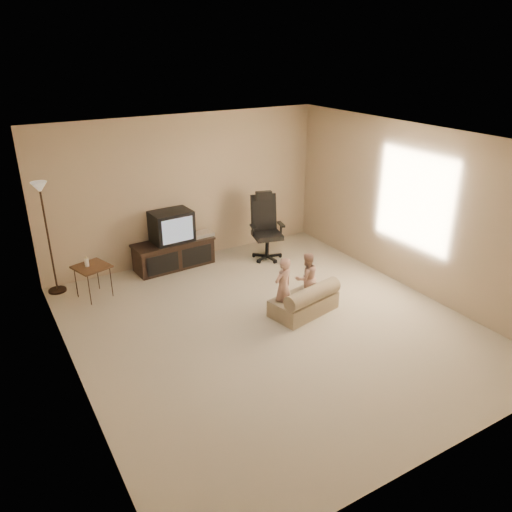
# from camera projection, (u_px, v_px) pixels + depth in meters

# --- Properties ---
(floor) EXTENTS (5.50, 5.50, 0.00)m
(floor) POSITION_uv_depth(u_px,v_px,m) (271.00, 326.00, 6.78)
(floor) COLOR #BDB096
(floor) RESTS_ON ground
(room_shell) EXTENTS (5.50, 5.50, 5.50)m
(room_shell) POSITION_uv_depth(u_px,v_px,m) (272.00, 220.00, 6.18)
(room_shell) COLOR silver
(room_shell) RESTS_ON floor
(tv_stand) EXTENTS (1.41, 0.59, 0.99)m
(tv_stand) POSITION_uv_depth(u_px,v_px,m) (174.00, 244.00, 8.41)
(tv_stand) COLOR black
(tv_stand) RESTS_ON floor
(office_chair) EXTENTS (0.66, 0.68, 1.18)m
(office_chair) POSITION_uv_depth(u_px,v_px,m) (266.00, 235.00, 8.78)
(office_chair) COLOR black
(office_chair) RESTS_ON floor
(side_table) EXTENTS (0.58, 0.58, 0.69)m
(side_table) POSITION_uv_depth(u_px,v_px,m) (91.00, 267.00, 7.37)
(side_table) COLOR brown
(side_table) RESTS_ON floor
(floor_lamp) EXTENTS (0.27, 0.27, 1.73)m
(floor_lamp) POSITION_uv_depth(u_px,v_px,m) (44.00, 214.00, 7.23)
(floor_lamp) COLOR black
(floor_lamp) RESTS_ON floor
(child_sofa) EXTENTS (1.04, 0.72, 0.47)m
(child_sofa) POSITION_uv_depth(u_px,v_px,m) (306.00, 301.00, 7.03)
(child_sofa) COLOR gray
(child_sofa) RESTS_ON floor
(toddler_left) EXTENTS (0.37, 0.31, 0.87)m
(toddler_left) POSITION_uv_depth(u_px,v_px,m) (283.00, 287.00, 6.89)
(toddler_left) COLOR tan
(toddler_left) RESTS_ON floor
(toddler_right) EXTENTS (0.39, 0.24, 0.78)m
(toddler_right) POSITION_uv_depth(u_px,v_px,m) (306.00, 278.00, 7.26)
(toddler_right) COLOR tan
(toddler_right) RESTS_ON floor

